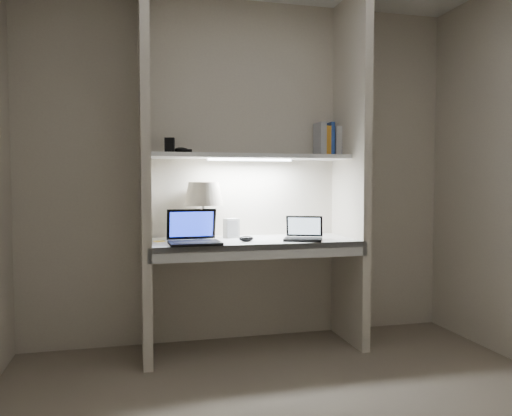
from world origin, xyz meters
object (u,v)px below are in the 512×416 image
object	(u,v)px
speaker	(231,228)
laptop_main	(194,236)
table_lamp	(204,201)
book_row	(331,141)
laptop_netbook	(303,234)

from	to	relation	value
speaker	laptop_main	bearing A→B (deg)	-157.29
laptop_main	speaker	size ratio (longest dim) A/B	2.42
table_lamp	speaker	bearing A→B (deg)	7.11
laptop_main	speaker	xyz separation A→B (m)	(0.30, 0.26, 0.02)
laptop_main	book_row	bearing A→B (deg)	13.22
table_lamp	laptop_netbook	world-z (taller)	table_lamp
laptop_netbook	book_row	distance (m)	0.80
laptop_main	speaker	bearing A→B (deg)	38.77
speaker	book_row	bearing A→B (deg)	-15.73
table_lamp	speaker	distance (m)	0.29
table_lamp	speaker	size ratio (longest dim) A/B	2.86
laptop_netbook	speaker	world-z (taller)	laptop_netbook
laptop_netbook	book_row	world-z (taller)	book_row
table_lamp	book_row	size ratio (longest dim) A/B	1.61
laptop_main	speaker	distance (m)	0.40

